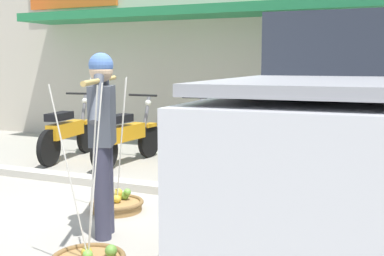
# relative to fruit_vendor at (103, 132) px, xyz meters

# --- Properties ---
(ground_plane) EXTENTS (90.00, 90.00, 0.00)m
(ground_plane) POSITION_rel_fruit_vendor_xyz_m (-0.32, 0.86, -0.98)
(ground_plane) COLOR #9E998C
(sidewalk_curb) EXTENTS (20.00, 0.24, 0.10)m
(sidewalk_curb) POSITION_rel_fruit_vendor_xyz_m (-0.32, 1.56, -0.93)
(sidewalk_curb) COLOR #BAB4A5
(sidewalk_curb) RESTS_ON ground
(fruit_vendor) EXTENTS (0.67, 1.41, 1.70)m
(fruit_vendor) POSITION_rel_fruit_vendor_xyz_m (0.00, 0.00, 0.00)
(fruit_vendor) COLOR #38384C
(fruit_vendor) RESTS_ON ground
(fruit_basket_left_side) EXTENTS (0.59, 0.59, 1.45)m
(fruit_basket_left_side) POSITION_rel_fruit_vendor_xyz_m (-0.32, 0.70, -0.90)
(fruit_basket_left_side) COLOR #9E7542
(fruit_basket_left_side) RESTS_ON ground
(motorcycle_nearest_shop) EXTENTS (0.54, 1.81, 1.09)m
(motorcycle_nearest_shop) POSITION_rel_fruit_vendor_xyz_m (-2.62, 2.80, -0.52)
(motorcycle_nearest_shop) COLOR black
(motorcycle_nearest_shop) RESTS_ON ground
(motorcycle_second_in_row) EXTENTS (0.54, 1.82, 1.09)m
(motorcycle_second_in_row) POSITION_rel_fruit_vendor_xyz_m (-1.51, 2.87, -0.52)
(motorcycle_second_in_row) COLOR black
(motorcycle_second_in_row) RESTS_ON ground
(motorcycle_third_in_row) EXTENTS (0.55, 1.81, 1.09)m
(motorcycle_third_in_row) POSITION_rel_fruit_vendor_xyz_m (-0.36, 2.80, -0.52)
(motorcycle_third_in_row) COLOR black
(motorcycle_third_in_row) RESTS_ON ground
(parked_truck) EXTENTS (2.31, 4.77, 2.10)m
(parked_truck) POSITION_rel_fruit_vendor_xyz_m (2.03, 1.38, 0.05)
(parked_truck) COLOR silver
(parked_truck) RESTS_ON ground
(storefront_building) EXTENTS (13.00, 6.00, 4.20)m
(storefront_building) POSITION_rel_fruit_vendor_xyz_m (-1.15, 7.48, 1.13)
(storefront_building) COLOR beige
(storefront_building) RESTS_ON ground
(wooden_crate) EXTENTS (0.44, 0.36, 0.32)m
(wooden_crate) POSITION_rel_fruit_vendor_xyz_m (0.83, 3.41, -0.82)
(wooden_crate) COLOR olive
(wooden_crate) RESTS_ON ground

